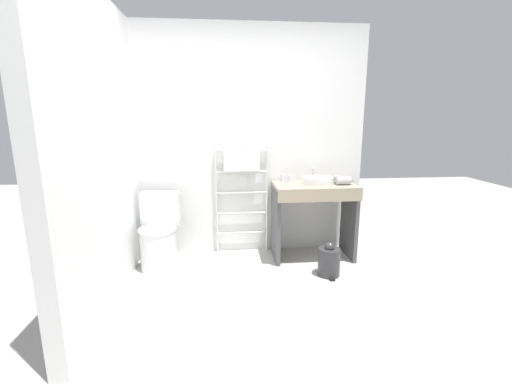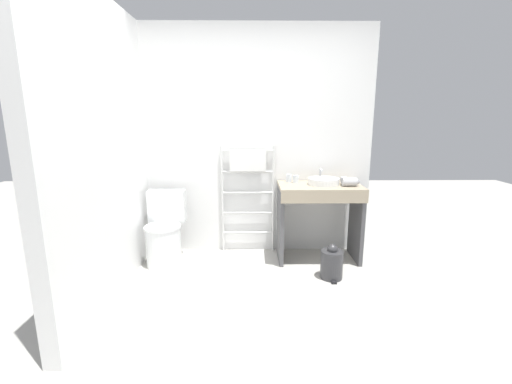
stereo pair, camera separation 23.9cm
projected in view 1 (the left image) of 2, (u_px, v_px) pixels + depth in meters
ground_plane at (263, 332)px, 2.49m from camera, size 12.00×12.00×0.00m
wall_back at (247, 143)px, 3.82m from camera, size 2.62×0.12×2.50m
wall_side at (105, 151)px, 2.88m from camera, size 0.12×2.35×2.50m
toilet at (159, 237)px, 3.53m from camera, size 0.39×0.50×0.77m
towel_radiator at (242, 176)px, 3.79m from camera, size 0.60×0.06×1.22m
vanity_counter at (314, 209)px, 3.70m from camera, size 0.86×0.53×0.83m
sink_basin at (318, 180)px, 3.66m from camera, size 0.33×0.33×0.07m
faucet at (314, 172)px, 3.82m from camera, size 0.02×0.10×0.15m
cup_near_wall at (283, 178)px, 3.77m from camera, size 0.06×0.06×0.09m
cup_near_edge at (290, 179)px, 3.74m from camera, size 0.06×0.06×0.08m
hair_dryer at (343, 180)px, 3.61m from camera, size 0.19×0.18×0.09m
trash_bin at (329, 261)px, 3.35m from camera, size 0.21×0.25×0.34m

